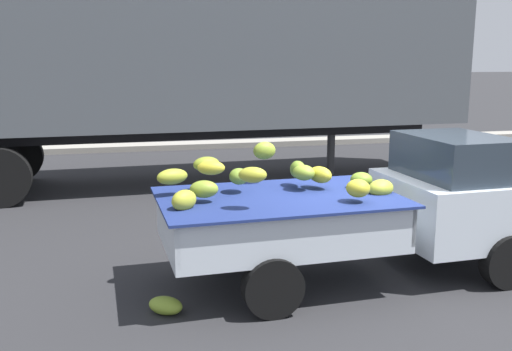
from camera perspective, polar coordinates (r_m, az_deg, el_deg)
name	(u,v)px	position (r m, az deg, el deg)	size (l,w,h in m)	color
ground	(376,270)	(7.50, 11.92, -9.19)	(220.00, 220.00, 0.00)	#28282B
curb_strip	(226,144)	(17.61, -2.98, 3.15)	(80.00, 0.80, 0.16)	gray
pickup_truck	(423,202)	(7.39, 16.26, -2.56)	(4.89, 1.96, 1.70)	silver
semi_trailer	(183,63)	(12.25, -7.24, 11.02)	(12.09, 3.06, 3.95)	#4C5156
fallen_banana_bunch_near_tailgate	(166,305)	(6.20, -9.00, -12.67)	(0.38, 0.24, 0.18)	olive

